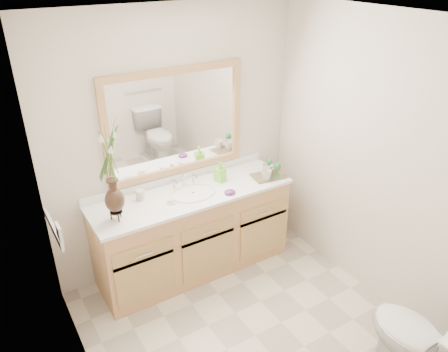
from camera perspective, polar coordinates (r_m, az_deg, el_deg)
floor at (r=3.73m, az=4.05°, el=-20.08°), size 2.60×2.60×0.00m
ceiling at (r=2.56m, az=5.90°, el=19.50°), size 2.40×2.60×0.02m
wall_back at (r=3.96m, az=-6.31°, el=4.24°), size 2.40×0.02×2.40m
wall_front at (r=2.29m, az=25.36°, el=-18.35°), size 2.40×0.02×2.40m
wall_left at (r=2.56m, az=-17.97°, el=-11.31°), size 0.02×2.60×2.40m
wall_right at (r=3.73m, az=19.90°, el=1.14°), size 0.02×2.60×2.40m
vanity at (r=4.12m, az=-3.99°, el=-7.38°), size 1.80×0.55×0.80m
counter at (r=3.90m, az=-4.19°, el=-2.36°), size 1.84×0.57×0.03m
sink at (r=3.91m, az=-4.05°, el=-2.96°), size 0.38×0.34×0.23m
mirror at (r=3.87m, az=-6.32°, el=6.92°), size 1.32×0.04×0.97m
switch_plate at (r=3.31m, az=-20.74°, el=-6.87°), size 0.02×0.12×0.12m
toilet at (r=3.44m, az=24.16°, el=-19.44°), size 0.42×0.75×0.74m
flower_vase at (r=3.38m, az=-14.71°, el=1.71°), size 0.18×0.18×0.74m
tumbler at (r=3.82m, az=-10.89°, el=-2.47°), size 0.07×0.07×0.09m
soap_dish at (r=3.76m, az=-6.86°, el=-3.34°), size 0.09×0.09×0.03m
soap_bottle at (r=4.05m, az=-0.50°, el=0.48°), size 0.10×0.10×0.17m
purple_dish at (r=3.86m, az=0.76°, el=-2.09°), size 0.11×0.09×0.04m
tray at (r=4.18m, az=5.81°, el=0.01°), size 0.33×0.25×0.02m
mug_left at (r=4.07m, az=5.56°, el=0.19°), size 0.10×0.10×0.10m
mug_right at (r=4.17m, az=5.70°, el=0.91°), size 0.14×0.14×0.11m
goblet_front at (r=4.12m, az=7.01°, el=1.17°), size 0.06×0.06×0.14m
goblet_back at (r=4.21m, az=5.98°, el=1.72°), size 0.06×0.06×0.14m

